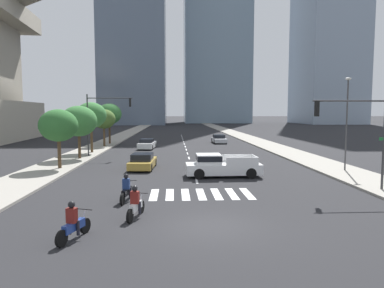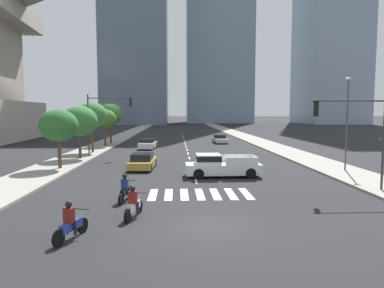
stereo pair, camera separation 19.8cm
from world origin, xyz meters
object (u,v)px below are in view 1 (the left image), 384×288
object	(u,v)px
sedan_white_0	(147,144)
street_tree_fourth	(104,119)
motorcycle_trailing	(136,205)
street_tree_third	(91,115)
street_tree_second	(79,121)
sedan_gold_1	(143,162)
street_lamp_east	(347,117)
traffic_signal_far	(104,114)
pickup_truck	(220,166)
motorcycle_third	(73,225)
traffic_signal_near	(357,124)
motorcycle_lead	(127,190)
street_tree_nearest	(58,126)
street_tree_fifth	(109,114)
sedan_silver_2	(219,139)

from	to	relation	value
sedan_white_0	street_tree_fourth	bearing A→B (deg)	73.41
motorcycle_trailing	street_tree_third	distance (m)	26.29
street_tree_second	street_tree_fourth	distance (m)	12.43
sedan_gold_1	street_lamp_east	world-z (taller)	street_lamp_east
sedan_white_0	street_lamp_east	world-z (taller)	street_lamp_east
traffic_signal_far	street_tree_third	distance (m)	3.87
street_tree_second	pickup_truck	bearing A→B (deg)	-37.76
street_tree_second	sedan_white_0	bearing A→B (deg)	59.77
street_lamp_east	motorcycle_third	bearing A→B (deg)	-140.98
street_lamp_east	street_tree_third	size ratio (longest dim) A/B	1.27
sedan_white_0	traffic_signal_near	distance (m)	29.20
traffic_signal_near	motorcycle_lead	bearing A→B (deg)	6.51
sedan_gold_1	street_tree_nearest	size ratio (longest dim) A/B	0.96
street_tree_nearest	street_tree_fifth	world-z (taller)	street_tree_fifth
pickup_truck	street_tree_third	size ratio (longest dim) A/B	0.96
pickup_truck	street_tree_second	distance (m)	16.37
sedan_white_0	motorcycle_trailing	bearing A→B (deg)	-172.13
sedan_gold_1	street_tree_fourth	bearing A→B (deg)	23.71
motorcycle_trailing	motorcycle_third	world-z (taller)	same
motorcycle_lead	street_tree_fourth	xyz separation A→B (m)	(-6.86, 29.08, 3.21)
sedan_gold_1	traffic_signal_far	size ratio (longest dim) A/B	0.72
street_tree_third	sedan_silver_2	bearing A→B (deg)	38.48
sedan_gold_1	traffic_signal_near	bearing A→B (deg)	-121.21
street_tree_second	street_tree_third	bearing A→B (deg)	90.00
sedan_gold_1	street_tree_second	bearing A→B (deg)	52.29
motorcycle_third	street_tree_third	bearing A→B (deg)	30.53
motorcycle_trailing	street_tree_second	world-z (taller)	street_tree_second
sedan_white_0	street_tree_third	world-z (taller)	street_tree_third
street_tree_nearest	street_tree_third	world-z (taller)	street_tree_third
sedan_gold_1	street_tree_fifth	size ratio (longest dim) A/B	0.79
sedan_silver_2	traffic_signal_near	bearing A→B (deg)	5.74
street_tree_third	street_tree_fifth	world-z (taller)	street_tree_fifth
pickup_truck	traffic_signal_far	size ratio (longest dim) A/B	0.85
motorcycle_trailing	motorcycle_third	distance (m)	3.28
traffic_signal_near	street_lamp_east	distance (m)	7.49
sedan_silver_2	traffic_signal_near	xyz separation A→B (m)	(3.79, -33.33, 3.44)
motorcycle_lead	street_tree_third	distance (m)	23.23
sedan_white_0	street_tree_third	xyz separation A→B (m)	(-5.91, -4.93, 3.75)
motorcycle_trailing	street_lamp_east	bearing A→B (deg)	-39.69
motorcycle_lead	street_tree_fifth	size ratio (longest dim) A/B	0.38
street_tree_fifth	traffic_signal_far	bearing A→B (deg)	-81.85
sedan_silver_2	street_tree_second	world-z (taller)	street_tree_second
traffic_signal_far	street_tree_fourth	bearing A→B (deg)	101.20
pickup_truck	traffic_signal_near	world-z (taller)	traffic_signal_near
traffic_signal_near	street_tree_fourth	xyz separation A→B (m)	(-20.10, 27.57, -0.23)
motorcycle_trailing	sedan_gold_1	bearing A→B (deg)	17.30
sedan_white_0	street_tree_nearest	size ratio (longest dim) A/B	0.97
motorcycle_lead	street_tree_fourth	distance (m)	30.05
sedan_gold_1	sedan_silver_2	xyz separation A→B (m)	(9.56, 24.10, -0.02)
street_tree_second	street_tree_third	world-z (taller)	street_tree_third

